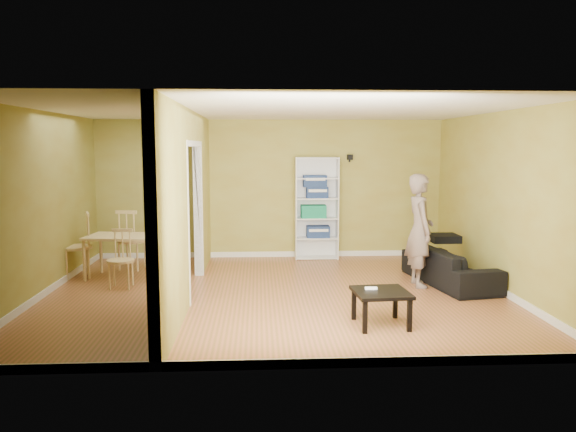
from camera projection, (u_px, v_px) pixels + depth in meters
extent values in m
plane|color=#A75C3D|center=(275.00, 294.00, 8.03)|extent=(6.50, 6.50, 0.00)
plane|color=white|center=(274.00, 110.00, 7.72)|extent=(6.50, 6.50, 0.00)
plane|color=#A5A84F|center=(270.00, 189.00, 10.60)|extent=(6.50, 0.00, 6.50)
plane|color=#A5A84F|center=(283.00, 234.00, 5.15)|extent=(6.50, 0.00, 6.50)
plane|color=#A5A84F|center=(38.00, 205.00, 7.70)|extent=(0.00, 5.50, 5.50)
plane|color=#A5A84F|center=(501.00, 203.00, 8.05)|extent=(0.00, 5.50, 5.50)
cube|color=black|center=(350.00, 157.00, 10.55)|extent=(0.10, 0.10, 0.10)
imported|color=black|center=(450.00, 260.00, 8.59)|extent=(2.02, 1.13, 0.73)
imported|color=slate|center=(420.00, 221.00, 8.40)|extent=(0.73, 0.57, 1.99)
cube|color=white|center=(296.00, 208.00, 10.48)|extent=(0.02, 0.35, 1.90)
cube|color=white|center=(337.00, 208.00, 10.52)|extent=(0.02, 0.35, 1.90)
cube|color=white|center=(316.00, 207.00, 10.66)|extent=(0.80, 0.02, 1.90)
cube|color=white|center=(316.00, 257.00, 10.61)|extent=(0.76, 0.35, 0.02)
cube|color=white|center=(316.00, 238.00, 10.56)|extent=(0.76, 0.35, 0.02)
cube|color=white|center=(316.00, 218.00, 10.52)|extent=(0.76, 0.35, 0.02)
cube|color=white|center=(317.00, 198.00, 10.47)|extent=(0.76, 0.35, 0.02)
cube|color=white|center=(317.00, 178.00, 10.43)|extent=(0.76, 0.35, 0.02)
cube|color=white|center=(317.00, 158.00, 10.38)|extent=(0.76, 0.35, 0.02)
cube|color=navy|center=(318.00, 232.00, 10.55)|extent=(0.42, 0.27, 0.22)
cube|color=#175D58|center=(313.00, 211.00, 10.50)|extent=(0.46, 0.30, 0.24)
cube|color=navy|center=(317.00, 192.00, 10.46)|extent=(0.40, 0.26, 0.20)
cube|color=navy|center=(315.00, 180.00, 10.43)|extent=(0.43, 0.28, 0.22)
cube|color=black|center=(381.00, 293.00, 6.57)|extent=(0.62, 0.62, 0.04)
cube|color=black|center=(363.00, 317.00, 6.33)|extent=(0.05, 0.05, 0.38)
cube|color=black|center=(408.00, 316.00, 6.36)|extent=(0.05, 0.05, 0.38)
cube|color=black|center=(355.00, 304.00, 6.84)|extent=(0.05, 0.05, 0.38)
cube|color=black|center=(397.00, 303.00, 6.87)|extent=(0.05, 0.05, 0.38)
cube|color=white|center=(371.00, 288.00, 6.64)|extent=(0.15, 0.04, 0.03)
cube|color=#EBCE7B|center=(123.00, 237.00, 8.97)|extent=(1.10, 0.73, 0.04)
cylinder|color=#EBCE7B|center=(85.00, 262.00, 8.67)|extent=(0.05, 0.05, 0.65)
cylinder|color=#EBCE7B|center=(151.00, 261.00, 8.72)|extent=(0.05, 0.05, 0.65)
cylinder|color=#EBCE7B|center=(97.00, 254.00, 9.30)|extent=(0.05, 0.05, 0.65)
cylinder|color=#EBCE7B|center=(159.00, 254.00, 9.36)|extent=(0.05, 0.05, 0.65)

